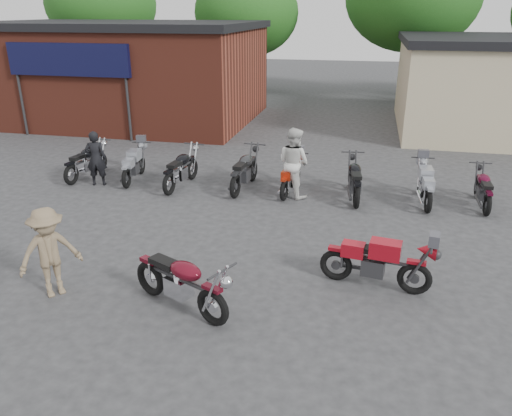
% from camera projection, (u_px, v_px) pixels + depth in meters
% --- Properties ---
extents(ground, '(90.00, 90.00, 0.00)m').
position_uv_depth(ground, '(229.00, 290.00, 9.08)').
color(ground, '#313133').
extents(brick_building, '(12.00, 8.00, 4.00)m').
position_uv_depth(brick_building, '(121.00, 74.00, 22.86)').
color(brick_building, maroon).
rests_on(brick_building, ground).
extents(tree_0, '(6.56, 6.56, 8.20)m').
position_uv_depth(tree_0, '(103.00, 21.00, 30.35)').
color(tree_0, '#185216').
rests_on(tree_0, ground).
extents(tree_1, '(5.92, 5.92, 7.40)m').
position_uv_depth(tree_1, '(247.00, 29.00, 28.66)').
color(tree_1, '#185216').
rests_on(tree_1, ground).
extents(tree_2, '(7.04, 7.04, 8.80)m').
position_uv_depth(tree_2, '(411.00, 17.00, 26.56)').
color(tree_2, '#185216').
rests_on(tree_2, ground).
extents(vintage_motorcycle, '(2.16, 1.49, 1.20)m').
position_uv_depth(vintage_motorcycle, '(181.00, 279.00, 8.28)').
color(vintage_motorcycle, '#5A0B18').
rests_on(vintage_motorcycle, ground).
extents(sportbike, '(2.03, 0.93, 1.13)m').
position_uv_depth(sportbike, '(378.00, 260.00, 8.98)').
color(sportbike, '#A80E1B').
rests_on(sportbike, ground).
extents(helmet, '(0.34, 0.34, 0.25)m').
position_uv_depth(helmet, '(190.00, 276.00, 9.33)').
color(helmet, red).
rests_on(helmet, ground).
extents(person_dark, '(0.67, 0.53, 1.59)m').
position_uv_depth(person_dark, '(96.00, 158.00, 14.26)').
color(person_dark, black).
rests_on(person_dark, ground).
extents(person_light, '(1.15, 1.09, 1.88)m').
position_uv_depth(person_light, '(294.00, 163.00, 13.36)').
color(person_light, silver).
rests_on(person_light, ground).
extents(person_tan, '(1.17, 1.21, 1.65)m').
position_uv_depth(person_tan, '(50.00, 253.00, 8.67)').
color(person_tan, '#816C50').
rests_on(person_tan, ground).
extents(row_bike_0, '(0.86, 1.98, 1.11)m').
position_uv_depth(row_bike_0, '(86.00, 160.00, 14.99)').
color(row_bike_0, black).
rests_on(row_bike_0, ground).
extents(row_bike_1, '(0.84, 1.92, 1.08)m').
position_uv_depth(row_bike_1, '(134.00, 163.00, 14.74)').
color(row_bike_1, gray).
rests_on(row_bike_1, ground).
extents(row_bike_2, '(0.87, 2.08, 1.17)m').
position_uv_depth(row_bike_2, '(181.00, 167.00, 14.21)').
color(row_bike_2, black).
rests_on(row_bike_2, ground).
extents(row_bike_3, '(0.86, 2.13, 1.21)m').
position_uv_depth(row_bike_3, '(245.00, 168.00, 14.02)').
color(row_bike_3, '#27282A').
rests_on(row_bike_3, ground).
extents(row_bike_4, '(0.78, 1.86, 1.05)m').
position_uv_depth(row_bike_4, '(291.00, 174.00, 13.77)').
color(row_bike_4, '#A9240E').
rests_on(row_bike_4, ground).
extents(row_bike_5, '(0.91, 2.08, 1.16)m').
position_uv_depth(row_bike_5, '(355.00, 177.00, 13.33)').
color(row_bike_5, black).
rests_on(row_bike_5, ground).
extents(row_bike_6, '(0.73, 1.95, 1.11)m').
position_uv_depth(row_bike_6, '(425.00, 183.00, 13.00)').
color(row_bike_6, '#999DA7').
rests_on(row_bike_6, ground).
extents(row_bike_7, '(0.61, 1.81, 1.05)m').
position_uv_depth(row_bike_7, '(484.00, 187.00, 12.79)').
color(row_bike_7, '#4B0921').
rests_on(row_bike_7, ground).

